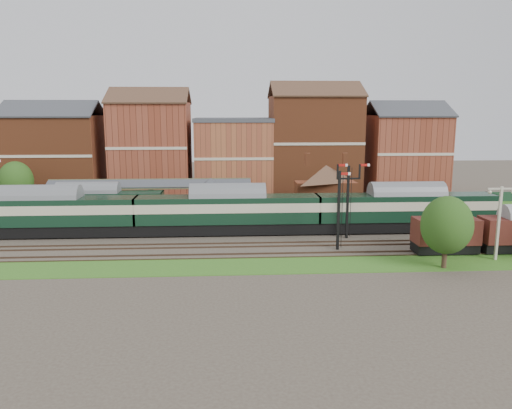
{
  "coord_description": "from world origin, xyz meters",
  "views": [
    {
      "loc": [
        -1.05,
        -55.1,
        13.89
      ],
      "look_at": [
        2.28,
        2.0,
        3.0
      ],
      "focal_mm": 35.0,
      "sensor_mm": 36.0,
      "label": 1
    }
  ],
  "objects": [
    {
      "name": "town_backdrop",
      "position": [
        -0.18,
        25.0,
        7.0
      ],
      "size": [
        69.0,
        10.0,
        16.0
      ],
      "color": "brown",
      "rests_on": "ground"
    },
    {
      "name": "brick_hut",
      "position": [
        5.0,
        3.25,
        1.2
      ],
      "size": [
        3.2,
        2.64,
        2.94
      ],
      "color": "brown",
      "rests_on": "ground"
    },
    {
      "name": "grass_back",
      "position": [
        0.0,
        16.0,
        0.03
      ],
      "size": [
        90.0,
        4.5,
        0.06
      ],
      "primitive_type": "cube",
      "color": "#2D6619",
      "rests_on": "ground"
    },
    {
      "name": "tree_far",
      "position": [
        18.13,
        -13.6,
        3.94
      ],
      "size": [
        4.47,
        4.47,
        6.52
      ],
      "color": "#382619",
      "rests_on": "ground"
    },
    {
      "name": "fence",
      "position": [
        0.0,
        18.0,
        0.75
      ],
      "size": [
        90.0,
        0.12,
        1.5
      ],
      "primitive_type": "cube",
      "color": "#193823",
      "rests_on": "ground"
    },
    {
      "name": "ground",
      "position": [
        0.0,
        0.0,
        0.0
      ],
      "size": [
        160.0,
        160.0,
        0.0
      ],
      "primitive_type": "plane",
      "color": "#473D33",
      "rests_on": "ground"
    },
    {
      "name": "dmu_train",
      "position": [
        -1.02,
        0.0,
        2.73
      ],
      "size": [
        61.34,
        3.22,
        4.71
      ],
      "color": "black",
      "rests_on": "ground"
    },
    {
      "name": "canopy",
      "position": [
        -11.0,
        9.75,
        4.58
      ],
      "size": [
        26.0,
        3.89,
        4.08
      ],
      "color": "brown",
      "rests_on": "platform"
    },
    {
      "name": "signal_box",
      "position": [
        -3.0,
        3.25,
        3.19
      ],
      "size": [
        5.4,
        5.4,
        6.0
      ],
      "color": "#6A7B57",
      "rests_on": "ground"
    },
    {
      "name": "station_building",
      "position": [
        12.0,
        9.75,
        3.96
      ],
      "size": [
        8.1,
        8.1,
        5.9
      ],
      "color": "brown",
      "rests_on": "platform"
    },
    {
      "name": "yard_lamp",
      "position": [
        24.0,
        -11.5,
        3.99
      ],
      "size": [
        2.6,
        0.22,
        7.0
      ],
      "color": "beige",
      "rests_on": "ground"
    },
    {
      "name": "goods_van_a",
      "position": [
        20.2,
        -9.0,
        2.11
      ],
      "size": [
        6.11,
        2.65,
        3.71
      ],
      "color": "black",
      "rests_on": "ground"
    },
    {
      "name": "platform_railcar",
      "position": [
        -18.14,
        6.5,
        2.45
      ],
      "size": [
        18.2,
        2.87,
        4.19
      ],
      "color": "black",
      "rests_on": "ground"
    },
    {
      "name": "goods_van_b",
      "position": [
        26.93,
        -9.0,
        2.11
      ],
      "size": [
        6.12,
        2.65,
        3.72
      ],
      "color": "black",
      "rests_on": "ground"
    },
    {
      "name": "grass_front",
      "position": [
        0.0,
        -12.0,
        0.03
      ],
      "size": [
        90.0,
        5.0,
        0.06
      ],
      "primitive_type": "cube",
      "color": "#2D6619",
      "rests_on": "ground"
    },
    {
      "name": "semaphore_siding",
      "position": [
        10.02,
        -7.0,
        4.16
      ],
      "size": [
        1.23,
        0.25,
        8.0
      ],
      "color": "black",
      "rests_on": "ground"
    },
    {
      "name": "tree_back",
      "position": [
        -30.56,
        15.77,
        4.15
      ],
      "size": [
        4.69,
        4.69,
        6.86
      ],
      "color": "#382619",
      "rests_on": "ground"
    },
    {
      "name": "semaphore_bracket",
      "position": [
        12.04,
        -2.5,
        4.63
      ],
      "size": [
        3.6,
        0.25,
        8.18
      ],
      "color": "black",
      "rests_on": "ground"
    },
    {
      "name": "platform",
      "position": [
        -5.0,
        9.75,
        0.5
      ],
      "size": [
        55.0,
        3.4,
        1.0
      ],
      "primitive_type": "cube",
      "color": "#2D2D2D",
      "rests_on": "ground"
    }
  ]
}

